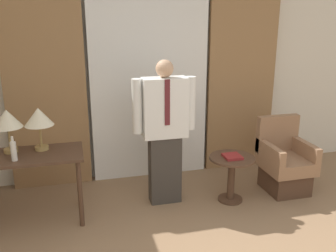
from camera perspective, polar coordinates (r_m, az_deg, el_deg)
wall_back at (r=4.92m, az=-3.12°, el=7.84°), size 10.00×0.06×2.70m
curtain_sheer_center at (r=4.81m, az=-2.80°, el=6.90°), size 1.51×0.06×2.58m
curtain_drape_left at (r=4.72m, az=-18.20°, el=5.90°), size 0.96×0.06×2.58m
curtain_drape_right at (r=5.21m, az=11.15°, el=7.39°), size 0.96×0.06×2.58m
desk at (r=4.07m, az=-20.69°, el=-5.68°), size 1.12×0.56×0.75m
table_lamp_left at (r=4.06m, az=-23.31°, el=0.81°), size 0.29×0.29×0.45m
table_lamp_right at (r=4.02m, az=-19.09°, el=1.12°), size 0.29×0.29×0.45m
bottle_near_edge at (r=3.88m, az=-22.46°, el=-3.51°), size 0.06×0.06×0.24m
person at (r=4.16m, az=-0.56°, el=-0.40°), size 0.71×0.23×1.65m
armchair at (r=4.84m, az=17.27°, el=-5.54°), size 0.54×0.60×0.90m
side_table at (r=4.41m, az=9.66°, el=-6.81°), size 0.52×0.52×0.54m
book at (r=4.32m, az=9.78°, el=-4.60°), size 0.19×0.20×0.03m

